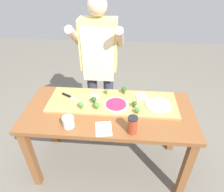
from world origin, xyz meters
TOP-DOWN VIEW (x-y plane):
  - ground_plane at (0.00, 0.00)m, footprint 8.00×8.00m
  - prep_table at (0.00, 0.00)m, footprint 1.56×0.70m
  - cutting_board at (0.02, 0.11)m, footprint 1.22×0.41m
  - chefs_knife at (-0.39, 0.13)m, footprint 0.29×0.17m
  - pizza_whole_white_garlic at (0.46, 0.08)m, footprint 0.24×0.24m
  - pizza_whole_beet_magenta at (0.06, 0.05)m, footprint 0.23×0.23m
  - pizza_slice_near_right at (0.30, 0.20)m, footprint 0.13×0.13m
  - pizza_slice_near_left at (-0.15, 0.16)m, footprint 0.08×0.08m
  - broccoli_floret_front_right at (-0.11, -0.02)m, footprint 0.05×0.05m
  - broccoli_floret_center_right at (0.25, -0.05)m, footprint 0.04×0.04m
  - broccoli_floret_back_mid at (0.23, 0.03)m, footprint 0.05×0.05m
  - broccoli_floret_center_left at (-0.25, -0.02)m, footprint 0.05×0.05m
  - broccoli_floret_back_right at (-0.15, 0.06)m, footprint 0.05×0.05m
  - broccoli_floret_front_left at (-0.05, 0.22)m, footprint 0.04×0.04m
  - broccoli_floret_front_mid at (0.13, 0.25)m, footprint 0.05×0.05m
  - cheese_crumble_a at (-0.20, 0.27)m, footprint 0.02×0.02m
  - cheese_crumble_b at (0.27, 0.12)m, footprint 0.02×0.02m
  - cheese_crumble_c at (-0.23, 0.04)m, footprint 0.02×0.02m
  - flour_cup at (-0.31, -0.24)m, footprint 0.10×0.10m
  - sauce_jar at (0.21, -0.26)m, footprint 0.08×0.08m
  - recipe_note at (-0.02, -0.25)m, footprint 0.16×0.19m
  - cook_center at (-0.17, 0.63)m, footprint 0.54×0.39m

SIDE VIEW (x-z plane):
  - ground_plane at x=0.00m, z-range 0.00..0.00m
  - prep_table at x=0.00m, z-range 0.28..1.07m
  - recipe_note at x=-0.02m, z-range 0.80..0.80m
  - cutting_board at x=0.02m, z-range 0.80..0.82m
  - chefs_knife at x=-0.39m, z-range 0.82..0.83m
  - pizza_slice_near_right at x=0.30m, z-range 0.82..0.83m
  - pizza_slice_near_left at x=-0.15m, z-range 0.82..0.83m
  - cheese_crumble_a at x=-0.20m, z-range 0.82..0.83m
  - cheese_crumble_c at x=-0.23m, z-range 0.82..0.83m
  - pizza_whole_white_garlic at x=0.46m, z-range 0.82..0.84m
  - pizza_whole_beet_magenta at x=0.06m, z-range 0.82..0.84m
  - cheese_crumble_b at x=0.27m, z-range 0.82..0.83m
  - flour_cup at x=-0.31m, z-range 0.79..0.89m
  - broccoli_floret_center_right at x=0.25m, z-range 0.82..0.88m
  - broccoli_floret_front_left at x=-0.05m, z-range 0.83..0.88m
  - broccoli_floret_center_left at x=-0.25m, z-range 0.83..0.89m
  - broccoli_floret_back_mid at x=0.23m, z-range 0.83..0.89m
  - broccoli_floret_front_right at x=-0.11m, z-range 0.83..0.90m
  - broccoli_floret_back_right at x=-0.15m, z-range 0.83..0.90m
  - broccoli_floret_front_mid at x=0.13m, z-range 0.83..0.90m
  - sauce_jar at x=0.21m, z-range 0.80..0.95m
  - cook_center at x=-0.17m, z-range 0.16..1.83m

